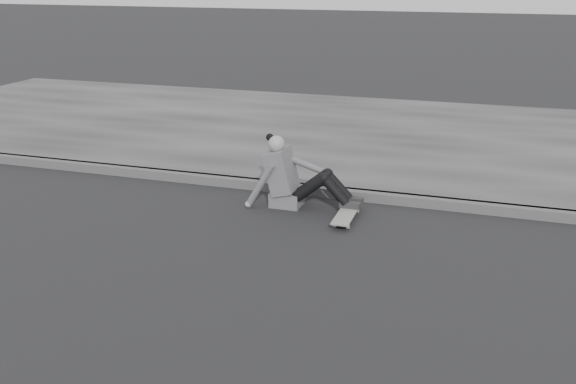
% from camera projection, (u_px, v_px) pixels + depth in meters
% --- Properties ---
extents(curb, '(24.00, 0.16, 0.12)m').
position_uv_depth(curb, '(571.00, 217.00, 7.29)').
color(curb, '#464646').
rests_on(curb, ground).
extents(sidewalk, '(24.00, 6.00, 0.12)m').
position_uv_depth(sidewalk, '(553.00, 149.00, 10.00)').
color(sidewalk, '#3A3A3A').
rests_on(sidewalk, ground).
extents(skateboard, '(0.20, 0.78, 0.09)m').
position_uv_depth(skateboard, '(347.00, 214.00, 7.34)').
color(skateboard, '#A9A9A3').
rests_on(skateboard, ground).
extents(seated_woman, '(1.38, 0.46, 0.88)m').
position_uv_depth(seated_woman, '(292.00, 178.00, 7.68)').
color(seated_woman, '#525254').
rests_on(seated_woman, ground).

